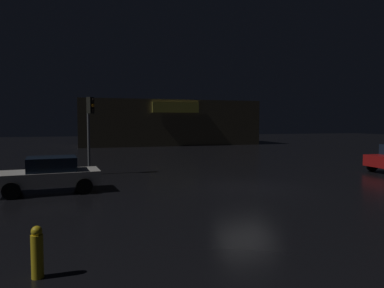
{
  "coord_description": "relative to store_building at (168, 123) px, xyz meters",
  "views": [
    {
      "loc": [
        -6.87,
        -13.94,
        2.87
      ],
      "look_at": [
        -0.92,
        4.99,
        1.63
      ],
      "focal_mm": 33.06,
      "sensor_mm": 36.0,
      "label": 1
    }
  ],
  "objects": [
    {
      "name": "ground_plane",
      "position": [
        -3.75,
        -30.06,
        -2.76
      ],
      "size": [
        120.0,
        120.0,
        0.0
      ],
      "primitive_type": "plane",
      "color": "black"
    },
    {
      "name": "store_building",
      "position": [
        0.0,
        0.0,
        0.0
      ],
      "size": [
        21.93,
        7.9,
        5.51
      ],
      "color": "brown",
      "rests_on": "ground"
    },
    {
      "name": "traffic_signal_opposite",
      "position": [
        -10.15,
        -24.15,
        0.26
      ],
      "size": [
        0.42,
        0.42,
        4.2
      ],
      "color": "#595B60",
      "rests_on": "ground"
    },
    {
      "name": "car_far",
      "position": [
        -11.87,
        -28.69,
        -2.01
      ],
      "size": [
        4.06,
        2.21,
        1.45
      ],
      "color": "silver",
      "rests_on": "ground"
    },
    {
      "name": "fire_hydrant",
      "position": [
        -11.43,
        -37.1,
        -2.28
      ],
      "size": [
        0.22,
        0.22,
        0.98
      ],
      "color": "gold",
      "rests_on": "ground"
    }
  ]
}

